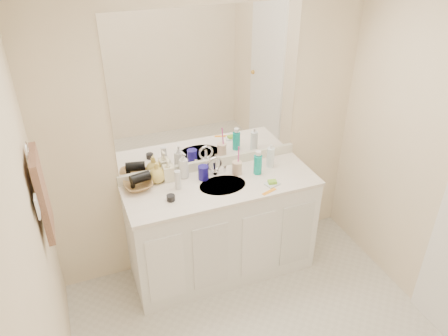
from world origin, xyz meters
name	(u,v)px	position (x,y,z in m)	size (l,w,h in m)	color
ceiling	(310,0)	(0.00, 0.00, 2.40)	(2.60, 2.60, 0.02)	white
wall_back	(209,132)	(0.00, 1.30, 1.20)	(2.60, 0.02, 2.40)	#F8E6C2
wall_left	(38,294)	(-1.30, 0.00, 1.20)	(0.02, 2.60, 2.40)	#F8E6C2
vanity_cabinet	(222,230)	(0.00, 1.02, 0.42)	(1.50, 0.55, 0.85)	white
countertop	(222,185)	(0.00, 1.02, 0.86)	(1.52, 0.57, 0.03)	white
backsplash	(210,164)	(0.00, 1.29, 0.92)	(1.52, 0.03, 0.08)	silver
sink_basin	(223,186)	(0.00, 1.00, 0.87)	(0.37, 0.37, 0.02)	beige
faucet	(214,168)	(0.00, 1.18, 0.94)	(0.02, 0.02, 0.11)	silver
mirror	(208,89)	(0.00, 1.29, 1.56)	(1.48, 0.01, 1.20)	white
blue_mug	(203,173)	(-0.11, 1.14, 0.94)	(0.08, 0.08, 0.11)	navy
tan_cup	(237,168)	(0.17, 1.12, 0.93)	(0.08, 0.08, 0.11)	beige
toothbrush	(238,157)	(0.18, 1.12, 1.03)	(0.01, 0.01, 0.21)	#E23BA2
mouthwash_bottle	(258,165)	(0.33, 1.07, 0.96)	(0.07, 0.07, 0.16)	#0DA190
clear_pump_bottle	(271,157)	(0.47, 1.13, 0.96)	(0.06, 0.06, 0.17)	white
soap_dish	(272,184)	(0.36, 0.87, 0.89)	(0.10, 0.08, 0.01)	silver
green_soap	(272,182)	(0.36, 0.87, 0.90)	(0.06, 0.05, 0.02)	#7BBE2E
orange_comb	(269,192)	(0.29, 0.79, 0.88)	(0.13, 0.03, 0.01)	orange
dark_jar	(171,198)	(-0.43, 0.95, 0.90)	(0.06, 0.06, 0.04)	black
extra_white_bottle	(178,180)	(-0.33, 1.09, 0.96)	(0.05, 0.05, 0.15)	silver
soap_bottle_white	(183,165)	(-0.24, 1.22, 0.99)	(0.09, 0.09, 0.22)	silver
soap_bottle_cream	(168,170)	(-0.37, 1.23, 0.97)	(0.08, 0.08, 0.18)	#F8F0CA
soap_bottle_yellow	(157,173)	(-0.46, 1.24, 0.96)	(0.13, 0.13, 0.17)	#D6BA53
wicker_basket	(138,185)	(-0.62, 1.20, 0.91)	(0.22, 0.22, 0.05)	olive
hair_dryer	(140,178)	(-0.60, 1.20, 0.97)	(0.08, 0.08, 0.15)	black
towel_ring	(27,151)	(-1.27, 0.77, 1.55)	(0.11, 0.11, 0.01)	silver
hand_towel	(42,194)	(-1.25, 0.77, 1.25)	(0.04, 0.32, 0.55)	brown
switch_plate	(37,207)	(-1.27, 0.57, 1.30)	(0.01, 0.09, 0.13)	white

